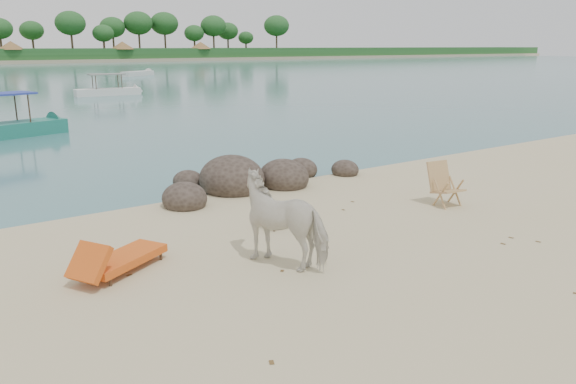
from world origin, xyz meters
The scene contains 8 objects.
boulders centered at (1.21, 6.01, 0.24)m, with size 6.33×2.87×1.28m.
cow centered at (-0.99, 1.06, 0.79)m, with size 0.85×1.87×1.58m, color silver.
side_table centered at (-0.07, 2.73, 0.23)m, with size 0.57×0.37×0.46m, color #352215, non-canonical shape.
lounge_chair centered at (-3.50, 2.34, 0.29)m, with size 1.95×0.68×0.59m, color #D06118, non-canonical shape.
deck_chair centered at (4.23, 1.77, 0.52)m, with size 0.66×0.73×1.04m, color tan, non-canonical shape.
boat_mid centered at (7.74, 38.11, 1.36)m, with size 5.57×1.25×2.72m, color silver, non-canonical shape.
boat_far centered at (20.36, 65.24, 0.35)m, with size 6.00×1.35×0.70m, color silver, non-canonical shape.
dead_leaves centered at (-0.83, 0.67, 0.00)m, with size 8.10×6.75×0.00m.
Camera 1 is at (-6.38, -6.65, 3.77)m, focal length 35.00 mm.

